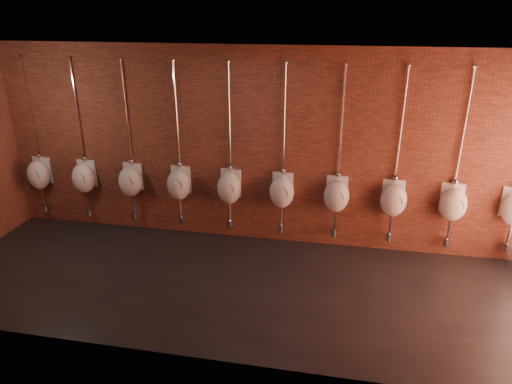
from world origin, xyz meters
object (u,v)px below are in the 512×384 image
(urinal_6, at_px, (336,195))
(urinal_8, at_px, (453,203))
(urinal_4, at_px, (229,187))
(urinal_5, at_px, (282,191))
(urinal_2, at_px, (130,180))
(urinal_3, at_px, (179,184))
(urinal_0, at_px, (39,174))
(urinal_1, at_px, (84,177))
(urinal_7, at_px, (393,199))

(urinal_6, xyz_separation_m, urinal_8, (1.74, 0.00, 0.00))
(urinal_4, bearing_deg, urinal_5, 0.00)
(urinal_2, relative_size, urinal_3, 1.00)
(urinal_3, height_order, urinal_8, same)
(urinal_8, bearing_deg, urinal_2, 180.00)
(urinal_0, distance_m, urinal_1, 0.87)
(urinal_1, xyz_separation_m, urinal_3, (1.74, 0.00, 0.00))
(urinal_2, bearing_deg, urinal_4, 0.00)
(urinal_6, relative_size, urinal_8, 1.00)
(urinal_5, xyz_separation_m, urinal_8, (2.61, 0.00, 0.00))
(urinal_0, xyz_separation_m, urinal_1, (0.87, 0.00, 0.00))
(urinal_3, xyz_separation_m, urinal_5, (1.74, 0.00, 0.00))
(urinal_1, bearing_deg, urinal_7, 0.00)
(urinal_1, relative_size, urinal_6, 1.00)
(urinal_1, distance_m, urinal_7, 5.22)
(urinal_1, relative_size, urinal_2, 1.00)
(urinal_0, relative_size, urinal_4, 1.00)
(urinal_7, bearing_deg, urinal_6, 180.00)
(urinal_4, height_order, urinal_7, same)
(urinal_3, xyz_separation_m, urinal_8, (4.35, 0.00, 0.00))
(urinal_0, distance_m, urinal_4, 3.48)
(urinal_1, relative_size, urinal_8, 1.00)
(urinal_7, bearing_deg, urinal_2, 180.00)
(urinal_1, distance_m, urinal_6, 4.35)
(urinal_0, distance_m, urinal_5, 4.35)
(urinal_4, bearing_deg, urinal_7, 0.00)
(urinal_0, height_order, urinal_7, same)
(urinal_0, xyz_separation_m, urinal_8, (6.96, 0.00, 0.00))
(urinal_7, bearing_deg, urinal_5, 180.00)
(urinal_0, bearing_deg, urinal_4, 0.00)
(urinal_4, bearing_deg, urinal_6, 0.00)
(urinal_3, bearing_deg, urinal_1, 180.00)
(urinal_6, bearing_deg, urinal_5, 180.00)
(urinal_1, relative_size, urinal_3, 1.00)
(urinal_7, bearing_deg, urinal_0, 180.00)
(urinal_4, bearing_deg, urinal_3, 180.00)
(urinal_3, distance_m, urinal_5, 1.74)
(urinal_5, relative_size, urinal_7, 1.00)
(urinal_3, bearing_deg, urinal_5, 0.00)
(urinal_4, height_order, urinal_6, same)
(urinal_0, height_order, urinal_6, same)
(urinal_0, bearing_deg, urinal_5, 0.00)
(urinal_6, bearing_deg, urinal_4, 180.00)
(urinal_5, xyz_separation_m, urinal_7, (1.74, 0.00, 0.00))
(urinal_5, relative_size, urinal_8, 1.00)
(urinal_4, xyz_separation_m, urinal_5, (0.87, 0.00, 0.00))
(urinal_5, distance_m, urinal_6, 0.87)
(urinal_0, relative_size, urinal_5, 1.00)
(urinal_0, relative_size, urinal_3, 1.00)
(urinal_2, xyz_separation_m, urinal_7, (4.35, 0.00, 0.00))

